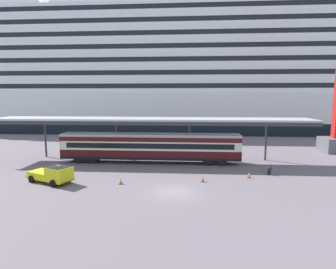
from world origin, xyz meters
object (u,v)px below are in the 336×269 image
traffic_cone_near (249,175)px  traffic_cone_mid (203,178)px  train_carriage (150,146)px  service_truck (53,174)px  cruise_ship (209,79)px  quay_bollard (269,170)px  traffic_cone_far (121,181)px

traffic_cone_near → traffic_cone_mid: size_ratio=0.92×
train_carriage → service_truck: (-9.05, -10.13, -1.32)m
cruise_ship → traffic_cone_near: size_ratio=231.14×
service_truck → traffic_cone_mid: service_truck is taller
service_truck → quay_bollard: 24.49m
traffic_cone_mid → quay_bollard: size_ratio=0.80×
cruise_ship → service_truck: cruise_ship is taller
cruise_ship → service_truck: bearing=-111.3°
service_truck → traffic_cone_far: (7.23, 0.21, -0.62)m
traffic_cone_near → quay_bollard: quay_bollard is taller
train_carriage → traffic_cone_far: 10.27m
service_truck → traffic_cone_far: 7.26m
cruise_ship → traffic_cone_near: cruise_ship is taller
cruise_ship → train_carriage: bearing=-104.9°
traffic_cone_mid → quay_bollard: bearing=22.9°
train_carriage → traffic_cone_mid: 11.09m
service_truck → traffic_cone_near: service_truck is taller
train_carriage → traffic_cone_mid: bearing=-50.8°
traffic_cone_near → traffic_cone_far: 14.46m
train_carriage → quay_bollard: bearing=-18.8°
traffic_cone_near → quay_bollard: size_ratio=0.74×
service_truck → traffic_cone_near: (21.31, 3.53, -0.64)m
quay_bollard → service_truck: bearing=-168.1°
cruise_ship → quay_bollard: bearing=-84.9°
service_truck → traffic_cone_mid: size_ratio=7.23×
traffic_cone_far → quay_bollard: bearing=16.1°
traffic_cone_mid → traffic_cone_near: bearing=19.2°
cruise_ship → service_truck: (-19.87, -50.88, -13.13)m
train_carriage → service_truck: train_carriage is taller
traffic_cone_near → service_truck: bearing=-170.6°
train_carriage → traffic_cone_near: 14.06m
train_carriage → traffic_cone_near: (12.26, -6.60, -1.97)m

